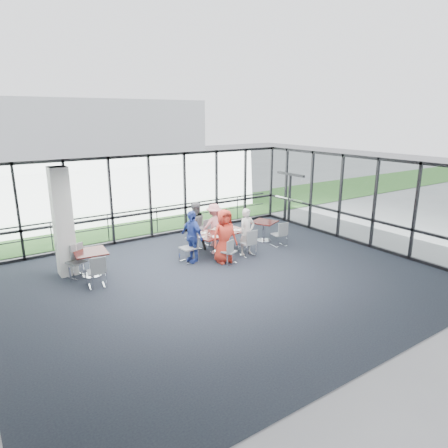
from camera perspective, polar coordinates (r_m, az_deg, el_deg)
floor at (r=11.59m, az=0.07°, el=-8.03°), size 12.00×10.00×0.02m
ceiling at (r=10.73m, az=0.08°, el=7.91°), size 12.00×10.00×0.04m
wall_front at (r=7.70m, az=21.81°, el=-8.66°), size 12.00×0.10×3.20m
curtain_wall_back at (r=15.33m, az=-10.53°, el=3.83°), size 12.00×0.10×3.20m
curtain_wall_right at (r=15.17m, az=19.18°, el=3.11°), size 0.10×10.00×3.20m
exit_door at (r=17.71m, az=9.34°, el=3.60°), size 0.12×1.60×2.10m
structural_column at (r=12.40m, az=-22.02°, el=0.25°), size 0.50×0.50×3.20m
apron at (r=20.26m, az=-16.08°, el=1.56°), size 80.00×70.00×0.02m
grass_strip at (r=18.41m, az=-14.10°, el=0.45°), size 80.00×5.00×0.01m
hangar_main at (r=42.03m, az=-20.92°, el=12.17°), size 24.00×10.00×6.00m
guard_rail at (r=16.12m, az=-11.21°, el=0.34°), size 12.00×0.06×0.06m
main_table at (r=13.56m, az=-0.71°, el=-1.68°), size 2.00×1.32×0.75m
side_table_left at (r=12.30m, az=-18.53°, el=-4.22°), size 0.99×0.99×0.75m
side_table_right at (r=14.98m, az=5.75°, el=-0.08°), size 1.09×1.09×0.75m
diner_near_left at (r=12.66m, az=0.06°, el=-1.74°), size 0.89×0.61×1.74m
diner_near_right at (r=13.44m, az=3.30°, el=-1.10°), size 0.60×0.45×1.59m
diner_far_left at (r=13.85m, az=-4.20°, el=-0.32°), size 0.88×0.59×1.72m
diner_far_right at (r=14.31m, az=-1.42°, el=-0.14°), size 1.03×0.58×1.55m
diner_end at (r=12.76m, az=-4.61°, el=-1.77°), size 0.69×1.06×1.69m
chair_main_nl at (r=12.64m, az=0.73°, el=-3.98°), size 0.53×0.53×0.82m
chair_main_nr at (r=13.37m, az=3.43°, el=-2.73°), size 0.46×0.46×0.90m
chair_main_fl at (r=13.98m, az=-4.40°, el=-1.96°), size 0.55×0.55×0.89m
chair_main_fr at (r=14.56m, az=-1.95°, el=-1.26°), size 0.43×0.43×0.86m
chair_main_end at (r=12.83m, az=-5.11°, el=-3.43°), size 0.50×0.50×0.95m
chair_spare_la at (r=11.54m, az=-17.87°, el=-6.52°), size 0.50×0.50×0.88m
chair_spare_lb at (r=12.38m, az=-20.33°, el=-5.12°), size 0.60×0.60×0.93m
chair_spare_r at (r=14.46m, az=7.83°, el=-1.49°), size 0.48×0.48×0.88m
plate_nl at (r=12.99m, az=-1.17°, el=-1.82°), size 0.27×0.27×0.01m
plate_nr at (r=13.72m, az=1.81°, el=-0.89°), size 0.25×0.25×0.01m
plate_fl at (r=13.40m, az=-3.13°, el=-1.30°), size 0.28×0.28×0.01m
plate_fr at (r=14.06m, az=-0.28°, el=-0.47°), size 0.29×0.29×0.01m
plate_end at (r=12.97m, az=-3.31°, el=-1.87°), size 0.24×0.24×0.01m
tumbler_a at (r=13.15m, az=-0.75°, el=-1.33°), size 0.07×0.07×0.13m
tumbler_b at (r=13.54m, az=0.60°, el=-0.81°), size 0.07×0.07×0.15m
tumbler_c at (r=13.71m, az=-1.16°, el=-0.62°), size 0.07×0.07×0.14m
tumbler_d at (r=12.98m, az=-2.24°, el=-1.53°), size 0.08×0.08×0.15m
menu_a at (r=13.10m, az=-0.07°, el=-1.69°), size 0.29×0.21×0.00m
menu_b at (r=13.86m, az=2.65°, el=-0.75°), size 0.30×0.22×0.00m
menu_c at (r=13.89m, az=-1.24°, el=-0.70°), size 0.37×0.34×0.00m
condiment_caddy at (r=13.56m, az=-0.56°, el=-1.02°), size 0.10×0.07×0.04m
ketchup_bottle at (r=13.58m, az=-0.72°, el=-0.69°), size 0.06×0.06×0.18m
green_bottle at (r=13.56m, az=-0.72°, el=-0.67°), size 0.05×0.05×0.20m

